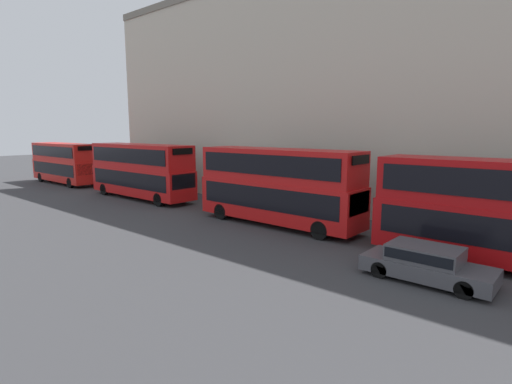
# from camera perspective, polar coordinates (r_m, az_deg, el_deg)

# --- Properties ---
(bus_second_in_queue) EXTENTS (2.59, 10.49, 4.54)m
(bus_second_in_queue) POSITION_cam_1_polar(r_m,az_deg,el_deg) (23.51, 3.14, 1.20)
(bus_second_in_queue) COLOR red
(bus_second_in_queue) RESTS_ON ground
(bus_third_in_queue) EXTENTS (2.59, 11.11, 4.47)m
(bus_third_in_queue) POSITION_cam_1_polar(r_m,az_deg,el_deg) (34.07, -16.17, 3.20)
(bus_third_in_queue) COLOR red
(bus_third_in_queue) RESTS_ON ground
(bus_trailing) EXTENTS (2.59, 10.23, 4.22)m
(bus_trailing) POSITION_cam_1_polar(r_m,az_deg,el_deg) (46.40, -25.67, 3.95)
(bus_trailing) COLOR red
(bus_trailing) RESTS_ON ground
(car_hatchback) EXTENTS (1.87, 4.65, 1.35)m
(car_hatchback) POSITION_cam_1_polar(r_m,az_deg,el_deg) (16.48, 23.12, -9.23)
(car_hatchback) COLOR #47474C
(car_hatchback) RESTS_ON ground
(pedestrian) EXTENTS (0.36, 0.36, 1.83)m
(pedestrian) POSITION_cam_1_polar(r_m,az_deg,el_deg) (28.02, -0.50, -0.95)
(pedestrian) COLOR #334C6B
(pedestrian) RESTS_ON ground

